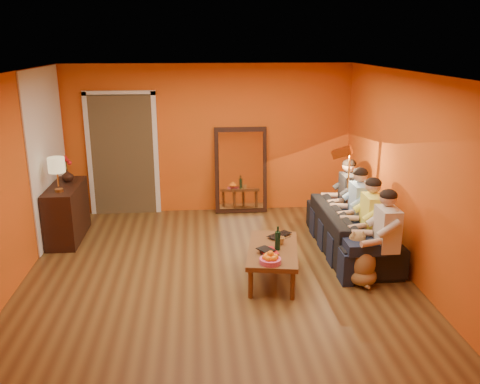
{
  "coord_description": "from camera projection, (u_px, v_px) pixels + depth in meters",
  "views": [
    {
      "loc": [
        -0.22,
        -6.05,
        2.98
      ],
      "look_at": [
        0.35,
        0.5,
        1.0
      ],
      "focal_mm": 38.0,
      "sensor_mm": 36.0,
      "label": 1
    }
  ],
  "objects": [
    {
      "name": "book_mid",
      "position": [
        262.0,
        252.0,
        6.29
      ],
      "size": [
        0.23,
        0.29,
        0.02
      ],
      "primitive_type": "imported",
      "rotation": [
        0.0,
        0.0,
        0.2
      ],
      "color": "red",
      "rests_on": "book_lower"
    },
    {
      "name": "door_jamb_left",
      "position": [
        89.0,
        156.0,
        8.76
      ],
      "size": [
        0.08,
        0.06,
        2.2
      ],
      "primitive_type": "cube",
      "color": "white",
      "rests_on": "wall_back"
    },
    {
      "name": "table_lamp",
      "position": [
        57.0,
        175.0,
        7.34
      ],
      "size": [
        0.24,
        0.24,
        0.51
      ],
      "primitive_type": null,
      "color": "beige",
      "rests_on": "sideboard"
    },
    {
      "name": "doorway_recess",
      "position": [
        124.0,
        154.0,
        8.92
      ],
      "size": [
        1.06,
        0.3,
        2.1
      ],
      "primitive_type": "cube",
      "color": "#3F2D19",
      "rests_on": "floor"
    },
    {
      "name": "person_far_left",
      "position": [
        386.0,
        236.0,
        6.37
      ],
      "size": [
        0.7,
        0.44,
        1.22
      ],
      "primitive_type": null,
      "color": "beige",
      "rests_on": "sofa"
    },
    {
      "name": "white_accent",
      "position": [
        48.0,
        154.0,
        7.74
      ],
      "size": [
        0.02,
        1.9,
        2.58
      ],
      "primitive_type": "cube",
      "color": "white",
      "rests_on": "wall_left"
    },
    {
      "name": "person_mid_right",
      "position": [
        359.0,
        208.0,
        7.42
      ],
      "size": [
        0.7,
        0.44,
        1.22
      ],
      "primitive_type": null,
      "color": "#93BCE4",
      "rests_on": "sofa"
    },
    {
      "name": "coffee_table",
      "position": [
        273.0,
        263.0,
        6.56
      ],
      "size": [
        0.82,
        1.31,
        0.42
      ],
      "primitive_type": null,
      "rotation": [
        0.0,
        0.0,
        -0.17
      ],
      "color": "brown",
      "rests_on": "floor"
    },
    {
      "name": "mirror_glass",
      "position": [
        241.0,
        171.0,
        8.95
      ],
      "size": [
        0.78,
        0.21,
        1.35
      ],
      "primitive_type": "cube",
      "rotation": [
        -0.14,
        0.0,
        0.0
      ],
      "color": "white",
      "rests_on": "mirror_frame"
    },
    {
      "name": "laptop",
      "position": [
        282.0,
        236.0,
        6.84
      ],
      "size": [
        0.43,
        0.41,
        0.03
      ],
      "primitive_type": "imported",
      "rotation": [
        0.0,
        0.0,
        0.67
      ],
      "color": "black",
      "rests_on": "coffee_table"
    },
    {
      "name": "book_upper",
      "position": [
        261.0,
        251.0,
        6.26
      ],
      "size": [
        0.25,
        0.26,
        0.02
      ],
      "primitive_type": "imported",
      "rotation": [
        0.0,
        0.0,
        0.6
      ],
      "color": "black",
      "rests_on": "book_mid"
    },
    {
      "name": "dog",
      "position": [
        362.0,
        258.0,
        6.41
      ],
      "size": [
        0.46,
        0.62,
        0.66
      ],
      "primitive_type": null,
      "rotation": [
        0.0,
        0.0,
        -0.18
      ],
      "color": "olive",
      "rests_on": "floor"
    },
    {
      "name": "door_jamb_right",
      "position": [
        156.0,
        155.0,
        8.86
      ],
      "size": [
        0.08,
        0.06,
        2.2
      ],
      "primitive_type": "cube",
      "color": "white",
      "rests_on": "wall_back"
    },
    {
      "name": "mirror_frame",
      "position": [
        241.0,
        170.0,
        8.99
      ],
      "size": [
        0.92,
        0.27,
        1.51
      ],
      "primitive_type": "cube",
      "rotation": [
        -0.14,
        0.0,
        0.0
      ],
      "color": "black",
      "rests_on": "floor"
    },
    {
      "name": "person_mid_left",
      "position": [
        372.0,
        221.0,
        6.9
      ],
      "size": [
        0.7,
        0.44,
        1.22
      ],
      "primitive_type": null,
      "color": "#FCFD54",
      "rests_on": "sofa"
    },
    {
      "name": "wine_bottle",
      "position": [
        278.0,
        238.0,
        6.41
      ],
      "size": [
        0.07,
        0.07,
        0.31
      ],
      "primitive_type": "cylinder",
      "color": "black",
      "rests_on": "coffee_table"
    },
    {
      "name": "flowers",
      "position": [
        66.0,
        161.0,
        7.84
      ],
      "size": [
        0.17,
        0.17,
        0.42
      ],
      "primitive_type": null,
      "color": "red",
      "rests_on": "vase"
    },
    {
      "name": "room_shell",
      "position": [
        214.0,
        174.0,
        6.63
      ],
      "size": [
        5.0,
        5.5,
        2.6
      ],
      "color": "brown",
      "rests_on": "ground"
    },
    {
      "name": "fruit_bowl",
      "position": [
        270.0,
        257.0,
        6.03
      ],
      "size": [
        0.26,
        0.26,
        0.16
      ],
      "primitive_type": null,
      "color": "#DF4E83",
      "rests_on": "coffee_table"
    },
    {
      "name": "book_lower",
      "position": [
        261.0,
        254.0,
        6.29
      ],
      "size": [
        0.2,
        0.25,
        0.02
      ],
      "primitive_type": "imported",
      "rotation": [
        0.0,
        0.0,
        0.06
      ],
      "color": "black",
      "rests_on": "coffee_table"
    },
    {
      "name": "door_header",
      "position": [
        119.0,
        93.0,
        8.5
      ],
      "size": [
        1.22,
        0.06,
        0.08
      ],
      "primitive_type": "cube",
      "color": "white",
      "rests_on": "wall_back"
    },
    {
      "name": "sofa",
      "position": [
        351.0,
        230.0,
        7.4
      ],
      "size": [
        2.19,
        0.86,
        0.64
      ],
      "primitive_type": "imported",
      "rotation": [
        0.0,
        0.0,
        1.57
      ],
      "color": "black",
      "rests_on": "floor"
    },
    {
      "name": "floor_lamp",
      "position": [
        347.0,
        195.0,
        7.71
      ],
      "size": [
        0.37,
        0.34,
        1.44
      ],
      "primitive_type": null,
      "rotation": [
        0.0,
        0.0,
        -0.42
      ],
      "color": "#D48C3E",
      "rests_on": "floor"
    },
    {
      "name": "sideboard",
      "position": [
        67.0,
        212.0,
        7.82
      ],
      "size": [
        0.44,
        1.18,
        0.85
      ],
      "primitive_type": "cube",
      "color": "black",
      "rests_on": "floor"
    },
    {
      "name": "tumbler",
      "position": [
        281.0,
        241.0,
        6.61
      ],
      "size": [
        0.12,
        0.12,
        0.1
      ],
      "primitive_type": "imported",
      "rotation": [
        0.0,
        0.0,
        -0.13
      ],
      "color": "#B27F3F",
      "rests_on": "coffee_table"
    },
    {
      "name": "vase",
      "position": [
        67.0,
        176.0,
        7.91
      ],
      "size": [
        0.18,
        0.18,
        0.19
      ],
      "primitive_type": "imported",
      "color": "black",
      "rests_on": "sideboard"
    },
    {
      "name": "person_far_right",
      "position": [
        348.0,
        197.0,
        7.95
      ],
      "size": [
        0.7,
        0.44,
        1.22
      ],
      "primitive_type": null,
      "color": "#323237",
      "rests_on": "sofa"
    }
  ]
}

